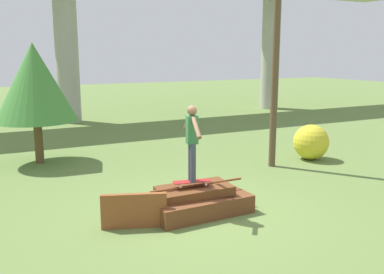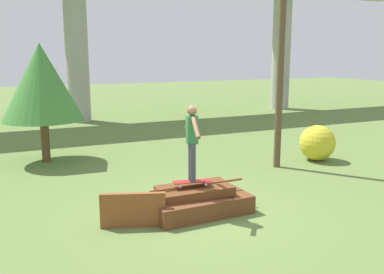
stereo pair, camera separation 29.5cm
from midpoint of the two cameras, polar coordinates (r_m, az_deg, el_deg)
The scene contains 8 objects.
ground_plane at distance 9.28m, azimuth -0.16°, elevation -9.94°, with size 80.00×80.00×0.00m, color olive.
scrap_pile at distance 9.19m, azimuth -0.26°, elevation -8.50°, with size 2.15×1.32×0.62m.
scrap_plank_loose at distance 8.46m, azimuth -8.75°, elevation -9.71°, with size 1.23×0.52×0.69m.
skateboard at distance 8.97m, azimuth -0.95°, elevation -5.99°, with size 0.82×0.39×0.09m.
skater at distance 8.74m, azimuth -0.97°, elevation -0.14°, with size 0.34×1.19×1.59m.
utility_pole at distance 12.73m, azimuth 10.64°, elevation 16.38°, with size 1.30×0.20×8.84m.
tree_behind_left at distance 13.77m, azimuth -20.84°, elevation 6.80°, with size 2.45×2.45×3.66m.
bush_yellow_flowering at distance 14.07m, azimuth 15.01°, elevation -0.66°, with size 1.12×1.12×1.12m.
Camera 1 is at (-3.98, -7.70, 3.32)m, focal length 40.00 mm.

